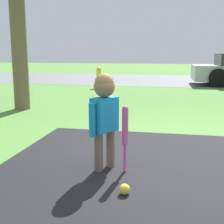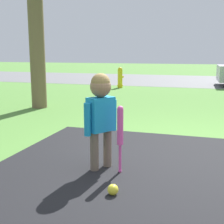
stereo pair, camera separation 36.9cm
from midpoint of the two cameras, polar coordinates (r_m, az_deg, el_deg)
ground_plane at (r=3.95m, az=12.55°, el=-7.85°), size 60.00×60.00×0.00m
street_strip at (r=14.39m, az=11.97°, el=5.72°), size 40.00×6.00×0.01m
child at (r=3.28m, az=-4.61°, el=0.71°), size 0.28×0.37×1.04m
baseball_bat at (r=3.22m, az=-0.88°, el=-3.26°), size 0.07×0.07×0.72m
sports_ball at (r=2.86m, az=-1.47°, el=-14.03°), size 0.10×0.10×0.10m
fire_hydrant at (r=11.08m, az=-3.40°, el=6.26°), size 0.24×0.21×0.72m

